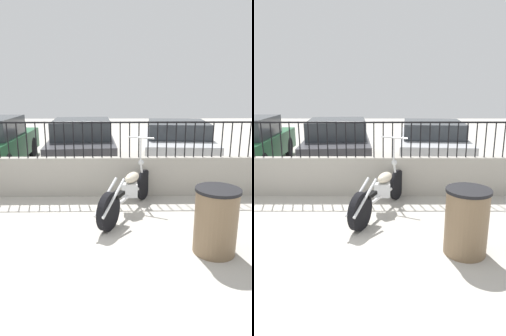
# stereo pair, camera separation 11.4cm
# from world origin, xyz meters

# --- Properties ---
(ground_plane) EXTENTS (40.00, 40.00, 0.00)m
(ground_plane) POSITION_xyz_m (0.00, 0.00, 0.00)
(ground_plane) COLOR #ADA89E
(low_wall) EXTENTS (8.87, 0.18, 0.80)m
(low_wall) POSITION_xyz_m (0.00, 2.72, 0.40)
(low_wall) COLOR #9E998E
(low_wall) RESTS_ON ground_plane
(fence_railing) EXTENTS (8.87, 0.04, 0.72)m
(fence_railing) POSITION_xyz_m (-0.00, 2.72, 1.28)
(fence_railing) COLOR black
(fence_railing) RESTS_ON low_wall
(motorcycle_white) EXTENTS (1.02, 1.96, 1.28)m
(motorcycle_white) POSITION_xyz_m (1.11, 1.72, 0.38)
(motorcycle_white) COLOR black
(motorcycle_white) RESTS_ON ground_plane
(trash_bin) EXTENTS (0.58, 0.58, 0.89)m
(trash_bin) POSITION_xyz_m (2.26, 0.44, 0.45)
(trash_bin) COLOR brown
(trash_bin) RESTS_ON ground_plane
(car_dark_grey) EXTENTS (2.11, 4.18, 1.29)m
(car_dark_grey) POSITION_xyz_m (-0.10, 5.57, 0.65)
(car_dark_grey) COLOR black
(car_dark_grey) RESTS_ON ground_plane
(car_silver) EXTENTS (2.13, 4.10, 1.24)m
(car_silver) POSITION_xyz_m (2.66, 5.53, 0.64)
(car_silver) COLOR black
(car_silver) RESTS_ON ground_plane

